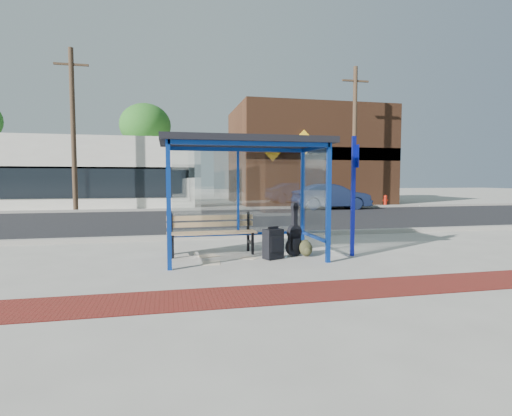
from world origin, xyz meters
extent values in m
plane|color=#B2ADA0|center=(0.00, 0.00, 0.00)|extent=(120.00, 120.00, 0.00)
cube|color=maroon|center=(0.00, -2.60, 0.01)|extent=(60.00, 1.00, 0.01)
cube|color=gray|center=(0.00, 2.90, 0.06)|extent=(60.00, 0.25, 0.12)
cube|color=black|center=(0.00, 8.00, 0.00)|extent=(60.00, 10.00, 0.00)
cube|color=gray|center=(0.00, 13.10, 0.06)|extent=(60.00, 0.25, 0.12)
cube|color=#B2ADA0|center=(0.00, 15.00, 0.00)|extent=(60.00, 4.00, 0.01)
cube|color=#0E359B|center=(-1.50, -0.75, 1.15)|extent=(0.08, 0.08, 2.30)
cube|color=#0E359B|center=(1.50, -0.75, 1.15)|extent=(0.08, 0.08, 2.30)
cube|color=#0E359B|center=(-1.50, 0.75, 1.15)|extent=(0.08, 0.08, 2.30)
cube|color=#0E359B|center=(1.50, 0.75, 1.15)|extent=(0.08, 0.08, 2.30)
cube|color=#0E359B|center=(0.00, 0.75, 2.26)|extent=(3.00, 0.08, 0.08)
cube|color=#0E359B|center=(0.00, -0.75, 2.26)|extent=(3.00, 0.08, 0.08)
cube|color=#0E359B|center=(-1.50, 0.00, 2.26)|extent=(0.08, 1.50, 0.08)
cube|color=#0E359B|center=(1.50, 0.00, 2.26)|extent=(0.08, 1.50, 0.08)
cube|color=#0E359B|center=(0.00, 0.75, 0.40)|extent=(3.00, 0.08, 0.06)
cube|color=#0E359B|center=(-1.50, 0.00, 0.40)|extent=(0.08, 1.50, 0.06)
cube|color=#0E359B|center=(1.50, 0.00, 0.40)|extent=(0.08, 1.50, 0.06)
cube|color=#0E359B|center=(0.00, 0.75, 1.35)|extent=(0.05, 0.05, 1.90)
cube|color=silver|center=(0.00, 0.75, 1.31)|extent=(2.84, 0.01, 1.82)
cube|color=silver|center=(-1.50, 0.00, 1.31)|extent=(0.02, 1.34, 1.82)
cube|color=silver|center=(1.50, 0.00, 1.31)|extent=(0.02, 1.34, 1.82)
cube|color=black|center=(0.00, 0.00, 2.36)|extent=(3.30, 1.80, 0.12)
cube|color=silver|center=(-9.00, 18.00, 2.00)|extent=(18.00, 6.00, 4.00)
cube|color=black|center=(-9.00, 15.05, 2.00)|extent=(18.00, 0.10, 0.60)
cube|color=black|center=(-9.00, 14.98, 1.40)|extent=(17.00, 0.04, 1.60)
cube|color=#59331E|center=(8.00, 18.50, 3.20)|extent=(10.00, 7.00, 6.40)
cube|color=black|center=(8.00, 15.05, 3.20)|extent=(10.00, 0.10, 0.80)
cube|color=yellow|center=(6.50, 14.95, 3.80)|extent=(1.56, 0.06, 1.56)
cylinder|color=#4C3826|center=(-3.00, 22.00, 2.50)|extent=(0.36, 0.36, 5.00)
ellipsoid|color=#1F641C|center=(-3.00, 22.00, 5.50)|extent=(3.60, 3.60, 3.06)
cylinder|color=#4C3826|center=(12.50, 22.00, 2.50)|extent=(0.36, 0.36, 5.00)
ellipsoid|color=#1F641C|center=(12.50, 22.00, 5.50)|extent=(3.60, 3.60, 3.06)
cylinder|color=#4C3826|center=(-6.00, 13.40, 4.00)|extent=(0.24, 0.24, 8.00)
cube|color=#4C3826|center=(-6.00, 13.40, 7.20)|extent=(1.60, 0.10, 0.10)
cylinder|color=#4C3826|center=(9.00, 13.40, 4.00)|extent=(0.24, 0.24, 8.00)
cube|color=#4C3826|center=(9.00, 13.40, 7.20)|extent=(1.60, 0.10, 0.10)
cube|color=black|center=(-1.43, 0.31, 0.24)|extent=(0.05, 0.05, 0.47)
cube|color=black|center=(-1.45, 0.72, 0.45)|extent=(0.05, 0.05, 0.89)
cube|color=black|center=(-1.44, 0.52, 0.24)|extent=(0.07, 0.43, 0.05)
cube|color=black|center=(0.25, 0.38, 0.24)|extent=(0.05, 0.05, 0.47)
cube|color=black|center=(0.23, 0.79, 0.45)|extent=(0.05, 0.05, 0.89)
cube|color=black|center=(0.24, 0.58, 0.24)|extent=(0.07, 0.43, 0.05)
cube|color=tan|center=(-0.59, 0.38, 0.47)|extent=(1.89, 0.16, 0.04)
cube|color=tan|center=(-0.60, 0.49, 0.47)|extent=(1.89, 0.16, 0.04)
cube|color=tan|center=(-0.60, 0.61, 0.47)|extent=(1.89, 0.16, 0.04)
cube|color=tan|center=(-0.61, 0.72, 0.47)|extent=(1.89, 0.16, 0.04)
cube|color=tan|center=(-0.61, 0.77, 0.63)|extent=(1.89, 0.10, 0.10)
cube|color=tan|center=(-0.61, 0.77, 0.78)|extent=(1.89, 0.10, 0.10)
cylinder|color=black|center=(1.07, 0.03, 0.19)|extent=(0.40, 0.24, 0.39)
cylinder|color=black|center=(1.07, 0.03, 0.50)|extent=(0.34, 0.21, 0.32)
cube|color=black|center=(1.07, 0.03, 0.34)|extent=(0.30, 0.20, 0.46)
cube|color=black|center=(1.07, 0.03, 0.81)|extent=(0.13, 0.12, 0.46)
cube|color=black|center=(1.07, 0.03, 1.01)|extent=(0.16, 0.14, 0.09)
cube|color=black|center=(0.55, -0.19, 0.31)|extent=(0.44, 0.37, 0.60)
cylinder|color=black|center=(0.42, -0.25, 0.03)|extent=(0.13, 0.22, 0.05)
cylinder|color=black|center=(0.68, -0.14, 0.03)|extent=(0.13, 0.22, 0.05)
cube|color=black|center=(0.55, -0.19, 0.64)|extent=(0.24, 0.13, 0.04)
cube|color=black|center=(0.60, -0.31, 0.33)|extent=(0.29, 0.13, 0.33)
ellipsoid|color=#32321C|center=(1.30, -0.05, 0.17)|extent=(0.29, 0.21, 0.33)
ellipsoid|color=#32321C|center=(1.30, -0.15, 0.12)|extent=(0.17, 0.12, 0.17)
cube|color=#32321C|center=(1.30, -0.03, 0.33)|extent=(0.09, 0.04, 0.03)
cube|color=navy|center=(2.27, -0.21, 1.25)|extent=(0.08, 0.08, 2.50)
cube|color=navy|center=(2.32, -0.22, 2.09)|extent=(0.05, 0.31, 0.47)
cube|color=white|center=(-0.71, -0.31, 0.00)|extent=(0.37, 0.45, 0.01)
cube|color=white|center=(0.09, -0.01, 0.00)|extent=(0.43, 0.42, 0.01)
cube|color=white|center=(-0.70, 0.40, 0.00)|extent=(0.52, 0.48, 0.01)
imported|color=#192446|center=(7.18, 12.33, 0.69)|extent=(4.19, 1.54, 1.37)
cylinder|color=#A91B0C|center=(11.17, 13.59, 0.28)|extent=(0.19, 0.19, 0.56)
sphere|color=#A91B0C|center=(11.17, 13.59, 0.59)|extent=(0.21, 0.21, 0.21)
cylinder|color=#A91B0C|center=(11.17, 13.59, 0.37)|extent=(0.31, 0.12, 0.09)
camera|label=1|loc=(-1.52, -7.91, 1.60)|focal=28.00mm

